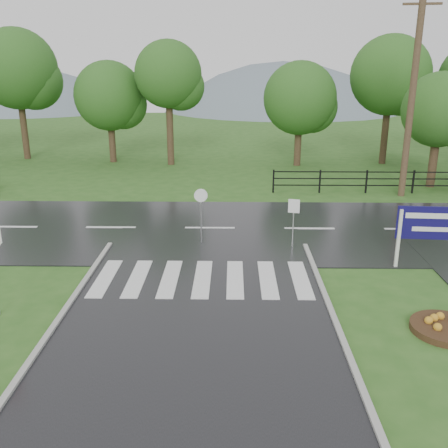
{
  "coord_description": "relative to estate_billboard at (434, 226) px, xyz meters",
  "views": [
    {
      "loc": [
        0.91,
        -9.02,
        6.34
      ],
      "look_at": [
        0.64,
        6.0,
        1.5
      ],
      "focal_mm": 40.0,
      "sensor_mm": 36.0,
      "label": 1
    }
  ],
  "objects": [
    {
      "name": "crosswalk",
      "position": [
        -7.32,
        -1.13,
        -1.36
      ],
      "size": [
        6.5,
        2.8,
        0.02
      ],
      "color": "silver",
      "rests_on": "ground"
    },
    {
      "name": "utility_pole_east",
      "position": [
        2.09,
        9.37,
        3.49
      ],
      "size": [
        1.72,
        0.32,
        9.66
      ],
      "color": "#473523",
      "rests_on": "ground"
    },
    {
      "name": "main_road",
      "position": [
        -7.32,
        3.87,
        -1.42
      ],
      "size": [
        90.0,
        8.0,
        0.04
      ],
      "primitive_type": "cube",
      "color": "black",
      "rests_on": "ground"
    },
    {
      "name": "reg_sign_round",
      "position": [
        -7.55,
        2.16,
        -0.09
      ],
      "size": [
        0.48,
        0.08,
        2.08
      ],
      "color": "#939399",
      "rests_on": "ground"
    },
    {
      "name": "entrance_tree_left",
      "position": [
        4.28,
        11.37,
        2.63
      ],
      "size": [
        3.86,
        3.86,
        6.01
      ],
      "color": "#3D2B1C",
      "rests_on": "ground"
    },
    {
      "name": "treeline",
      "position": [
        -6.32,
        17.87,
        -1.42
      ],
      "size": [
        83.2,
        5.2,
        10.0
      ],
      "color": "#24571B",
      "rests_on": "ground"
    },
    {
      "name": "flower_bed",
      "position": [
        -1.11,
        -4.1,
        -1.29
      ],
      "size": [
        1.7,
        1.7,
        0.34
      ],
      "color": "#332111",
      "rests_on": "ground"
    },
    {
      "name": "estate_billboard",
      "position": [
        0.0,
        0.0,
        0.0
      ],
      "size": [
        2.36,
        0.22,
        2.07
      ],
      "color": "silver",
      "rests_on": "ground"
    },
    {
      "name": "ground",
      "position": [
        -7.32,
        -6.13,
        -1.42
      ],
      "size": [
        120.0,
        120.0,
        0.0
      ],
      "primitive_type": "plane",
      "color": "#2D5A1E",
      "rests_on": "ground"
    },
    {
      "name": "reg_sign_small",
      "position": [
        -4.25,
        1.77,
        -0.11
      ],
      "size": [
        0.4,
        0.12,
        1.81
      ],
      "color": "#939399",
      "rests_on": "ground"
    },
    {
      "name": "fence_west",
      "position": [
        0.43,
        9.87,
        -0.7
      ],
      "size": [
        9.58,
        0.08,
        1.2
      ],
      "color": "black",
      "rests_on": "ground"
    },
    {
      "name": "hills",
      "position": [
        -3.83,
        58.87,
        -16.96
      ],
      "size": [
        102.0,
        48.0,
        48.0
      ],
      "color": "slate",
      "rests_on": "ground"
    }
  ]
}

